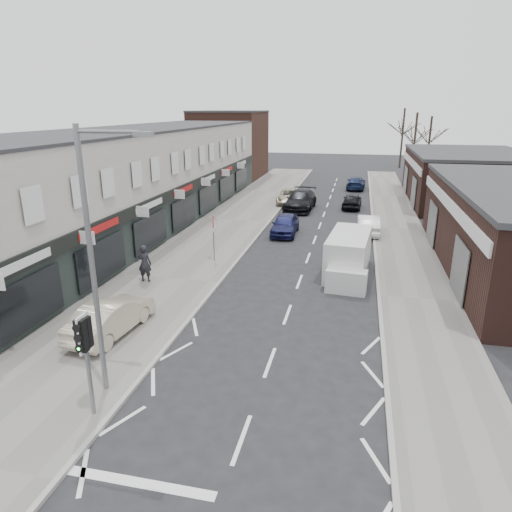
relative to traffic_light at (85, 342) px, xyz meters
The scene contains 21 objects.
ground 5.41m from the traffic_light, 24.61° to the left, with size 160.00×160.00×0.00m, color black.
pavement_left 24.24m from the traffic_light, 95.59° to the left, with size 5.50×64.00×0.12m, color slate.
pavement_right 26.18m from the traffic_light, 67.09° to the left, with size 3.50×64.00×0.12m, color slate.
shop_terrace_left 23.39m from the traffic_light, 112.93° to the left, with size 8.00×41.00×7.10m, color beige.
brick_block_far 47.91m from the traffic_light, 100.95° to the left, with size 8.00×10.00×8.00m, color #44271D.
right_unit_far 39.78m from the traffic_light, 64.86° to the left, with size 10.00×16.00×4.50m, color #331C17.
tree_far_a 51.84m from the traffic_light, 75.00° to the left, with size 3.60×3.60×8.00m, color #382D26, non-canonical shape.
tree_far_b 58.28m from the traffic_light, 74.15° to the left, with size 3.60×3.60×7.50m, color #382D26, non-canonical shape.
tree_far_c 63.39m from the traffic_light, 78.25° to the left, with size 3.60×3.60×8.50m, color #382D26, non-canonical shape.
traffic_light is the anchor object (origin of this frame).
street_lamp 2.52m from the traffic_light, 95.88° to the left, with size 2.23×0.22×8.00m.
warning_sign 14.04m from the traffic_light, 93.10° to the left, with size 0.12×0.80×2.70m.
white_van 15.30m from the traffic_light, 63.65° to the left, with size 2.41×5.80×2.20m.
sedan_on_pavement 5.26m from the traffic_light, 113.19° to the left, with size 1.46×4.20×1.38m, color #C2B69B.
pedestrian 10.65m from the traffic_light, 107.56° to the left, with size 0.70×0.46×1.92m, color black.
parked_car_left_a 21.18m from the traffic_light, 84.02° to the left, with size 1.69×4.20×1.43m, color #151843.
parked_car_left_b 29.57m from the traffic_light, 85.73° to the left, with size 2.30×5.66×1.64m, color black.
parked_car_left_c 31.72m from the traffic_light, 88.19° to the left, with size 2.24×4.86×1.35m, color #B0A58D.
parked_car_right_a 23.81m from the traffic_light, 70.57° to the left, with size 1.45×4.16×1.37m, color silver.
parked_car_right_b 31.74m from the traffic_light, 77.98° to the left, with size 1.59×3.96×1.35m, color black.
parked_car_right_c 41.93m from the traffic_light, 80.66° to the left, with size 1.89×4.64×1.35m, color #131D3B.
Camera 1 is at (2.59, -11.83, 8.50)m, focal length 32.00 mm.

